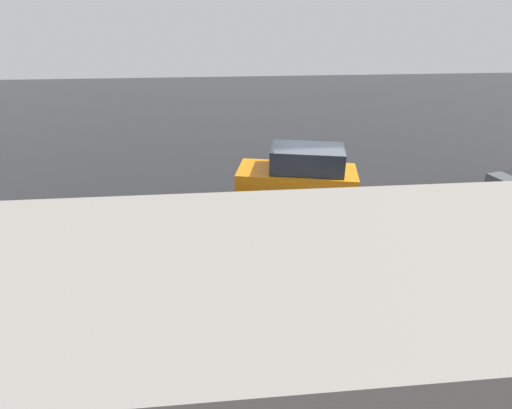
% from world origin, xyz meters
% --- Properties ---
extents(ground_plane, '(60.00, 60.00, 0.00)m').
position_xyz_m(ground_plane, '(0.00, 0.00, 0.00)').
color(ground_plane, black).
extents(kerb_strip, '(24.00, 3.20, 0.04)m').
position_xyz_m(kerb_strip, '(0.00, 4.20, 0.02)').
color(kerb_strip, gray).
rests_on(kerb_strip, ground).
extents(moving_hatchback, '(4.18, 2.53, 2.06)m').
position_xyz_m(moving_hatchback, '(0.49, -0.09, 1.03)').
color(moving_hatchback, orange).
rests_on(moving_hatchback, ground).
extents(fire_hydrant, '(0.42, 0.31, 0.80)m').
position_xyz_m(fire_hydrant, '(4.05, 2.76, 0.40)').
color(fire_hydrant, red).
rests_on(fire_hydrant, ground).
extents(pedestrian, '(0.36, 0.53, 1.22)m').
position_xyz_m(pedestrian, '(4.72, 3.04, 0.68)').
color(pedestrian, silver).
rests_on(pedestrian, ground).
extents(metal_railing, '(7.42, 0.04, 1.05)m').
position_xyz_m(metal_railing, '(-1.59, 5.07, 0.73)').
color(metal_railing, '#B7BABF').
rests_on(metal_railing, ground).
extents(sign_post, '(0.07, 0.44, 2.40)m').
position_xyz_m(sign_post, '(3.77, 4.31, 1.58)').
color(sign_post, '#4C4C51').
rests_on(sign_post, ground).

